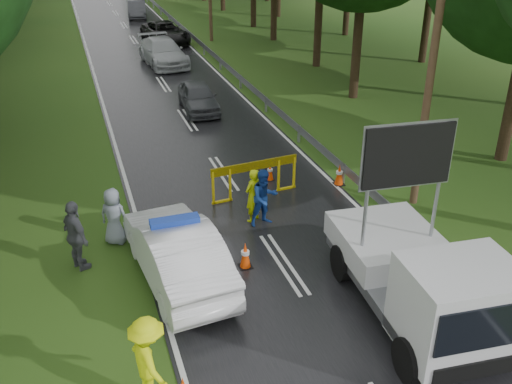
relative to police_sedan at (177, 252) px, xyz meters
name	(u,v)px	position (x,y,z in m)	size (l,w,h in m)	color
ground	(283,264)	(2.76, -0.22, -0.80)	(160.00, 160.00, 0.00)	#264F16
road	(134,40)	(2.76, 29.78, -0.79)	(7.00, 140.00, 0.02)	black
guardrail	(185,30)	(6.46, 29.45, -0.25)	(0.12, 60.06, 0.70)	gray
utility_pole_near	(435,42)	(7.96, 1.78, 4.26)	(1.40, 0.24, 10.00)	#4F3525
police_sedan	(177,252)	(0.00, 0.00, 0.00)	(2.18, 4.98, 1.75)	white
work_truck	(424,280)	(4.82, -3.39, 0.36)	(2.77, 5.52, 4.27)	gray
barrier	(255,170)	(3.28, 3.78, 0.13)	(2.96, 0.37, 1.23)	yellow
officer	(253,196)	(2.72, 2.26, 0.04)	(0.61, 0.40, 1.68)	#C9E50C
civilian	(264,198)	(2.98, 1.97, 0.07)	(0.85, 0.66, 1.74)	#163C93
bystander_left	(149,360)	(-1.26, -3.72, 0.13)	(1.20, 0.69, 1.86)	#ECFF0D
bystander_mid	(76,236)	(-2.33, 1.28, 0.17)	(1.14, 0.47, 1.94)	#46474E
bystander_right	(114,216)	(-1.30, 2.28, 0.03)	(0.81, 0.53, 1.66)	gray
queue_car_first	(198,97)	(3.56, 12.93, -0.15)	(1.54, 3.82, 1.30)	#42454A
queue_car_second	(163,52)	(3.56, 22.04, -0.04)	(2.12, 5.21, 1.51)	#AFB4B8
queue_car_third	(165,33)	(4.76, 28.04, -0.08)	(2.38, 5.15, 1.43)	black
queue_car_fourth	(137,9)	(4.32, 39.04, -0.11)	(1.47, 4.20, 1.38)	#404148
cone_center	(245,255)	(1.76, -0.04, -0.44)	(0.35, 0.35, 0.75)	black
cone_far	(270,172)	(4.16, 4.78, -0.49)	(0.30, 0.30, 0.64)	black
cone_left_mid	(198,243)	(0.76, 1.04, -0.49)	(0.30, 0.30, 0.63)	black
cone_right	(339,175)	(6.26, 3.71, -0.43)	(0.36, 0.36, 0.76)	black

